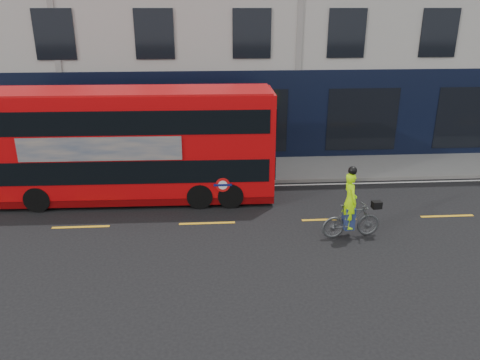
{
  "coord_description": "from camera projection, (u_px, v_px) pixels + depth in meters",
  "views": [
    {
      "loc": [
        -3.87,
        -12.18,
        6.59
      ],
      "look_at": [
        -2.94,
        1.35,
        1.52
      ],
      "focal_mm": 35.0,
      "sensor_mm": 36.0,
      "label": 1
    }
  ],
  "objects": [
    {
      "name": "cyclist",
      "position": [
        351.0,
        214.0,
        13.95
      ],
      "size": [
        1.85,
        0.68,
        2.26
      ],
      "rotation": [
        0.0,
        0.0,
        0.1
      ],
      "color": "#484B4E",
      "rests_on": "ground"
    },
    {
      "name": "bus",
      "position": [
        135.0,
        145.0,
        16.36
      ],
      "size": [
        9.85,
        2.42,
        3.95
      ],
      "rotation": [
        0.0,
        0.0,
        -0.02
      ],
      "color": "red",
      "rests_on": "ground"
    },
    {
      "name": "lane_dashes",
      "position": [
        329.0,
        220.0,
        15.34
      ],
      "size": [
        58.0,
        0.12,
        0.01
      ],
      "primitive_type": null,
      "color": "gold",
      "rests_on": "ground"
    },
    {
      "name": "kerb",
      "position": [
        307.0,
        180.0,
        18.58
      ],
      "size": [
        60.0,
        0.12,
        0.13
      ],
      "primitive_type": "cube",
      "color": "slate",
      "rests_on": "ground"
    },
    {
      "name": "pavement",
      "position": [
        300.0,
        168.0,
        19.99
      ],
      "size": [
        60.0,
        3.0,
        0.12
      ],
      "primitive_type": "cube",
      "color": "slate",
      "rests_on": "ground"
    },
    {
      "name": "ground",
      "position": [
        341.0,
        241.0,
        13.94
      ],
      "size": [
        120.0,
        120.0,
        0.0
      ],
      "primitive_type": "plane",
      "color": "black",
      "rests_on": "ground"
    },
    {
      "name": "road_edge_line",
      "position": [
        309.0,
        185.0,
        18.33
      ],
      "size": [
        58.0,
        0.1,
        0.01
      ],
      "primitive_type": "cube",
      "color": "silver",
      "rests_on": "ground"
    }
  ]
}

